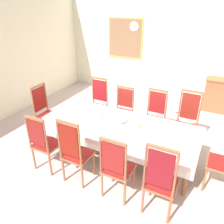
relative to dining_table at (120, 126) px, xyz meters
name	(u,v)px	position (x,y,z in m)	size (l,w,h in m)	color
ground	(116,162)	(0.00, -0.17, -0.71)	(6.74, 7.12, 0.04)	#C4AEAC
back_wall	(172,40)	(0.00, 3.43, 1.07)	(6.74, 0.08, 3.52)	silver
dining_table	(120,126)	(0.00, 0.00, 0.00)	(2.82, 1.01, 0.76)	#94513B
tablecloth	(120,127)	(0.00, 0.00, -0.02)	(2.84, 1.03, 0.36)	white
chair_south_a	(44,142)	(-1.03, -0.91, -0.12)	(0.44, 0.42, 1.11)	brown
chair_north_a	(97,102)	(-1.03, 0.92, -0.10)	(0.44, 0.42, 1.17)	#8D623E
chair_south_b	(75,151)	(-0.37, -0.92, -0.09)	(0.44, 0.42, 1.21)	brown
chair_north_b	(123,109)	(-0.37, 0.91, -0.14)	(0.44, 0.42, 1.07)	brown
chair_south_c	(117,167)	(0.37, -0.91, -0.12)	(0.44, 0.42, 1.11)	#95513D
chair_north_c	(154,116)	(0.37, 0.91, -0.12)	(0.44, 0.42, 1.13)	#905A3F
chair_south_d	(161,180)	(1.03, -0.92, -0.08)	(0.44, 0.42, 1.22)	brown
chair_north_d	(187,121)	(1.03, 0.92, -0.08)	(0.44, 0.42, 1.22)	brown
chair_head_west	(45,111)	(-1.82, 0.00, -0.10)	(0.42, 0.44, 1.18)	#97583B
soup_tureen	(119,117)	(-0.03, 0.00, 0.18)	(0.29, 0.29, 0.23)	white
candlestick_west	(102,111)	(-0.39, 0.00, 0.22)	(0.07, 0.07, 0.36)	gold
candlestick_east	(141,121)	(0.39, 0.00, 0.21)	(0.07, 0.07, 0.33)	gold
bowl_near_left	(168,145)	(0.96, -0.34, 0.10)	(0.20, 0.20, 0.04)	white
bowl_near_right	(107,109)	(-0.48, 0.35, 0.10)	(0.18, 0.18, 0.04)	white
spoon_primary	(177,148)	(1.09, -0.32, 0.08)	(0.03, 0.18, 0.01)	gold
spoon_secondary	(102,108)	(-0.60, 0.38, 0.08)	(0.03, 0.18, 0.01)	gold
mounted_clock	(134,26)	(-1.15, 3.35, 1.38)	(0.29, 0.06, 0.29)	#D1B251
framed_painting	(125,38)	(-1.44, 3.36, 1.02)	(1.15, 0.05, 1.21)	#D1B251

